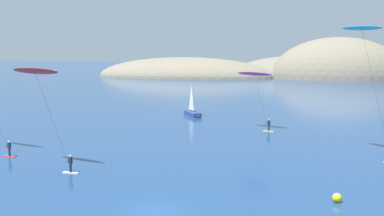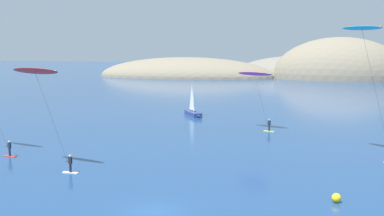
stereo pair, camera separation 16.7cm
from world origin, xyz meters
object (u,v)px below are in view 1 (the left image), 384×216
at_px(sailboat_near, 193,112).
at_px(marker_buoy, 337,198).
at_px(kitesurfer_cyan, 365,41).
at_px(kitesurfer_red, 38,79).
at_px(kitesurfer_magenta, 255,78).

bearing_deg(sailboat_near, marker_buoy, -63.68).
bearing_deg(kitesurfer_cyan, marker_buoy, -101.77).
distance_m(kitesurfer_cyan, kitesurfer_red, 32.58).
relative_size(sailboat_near, marker_buoy, 8.14).
xyz_separation_m(kitesurfer_magenta, marker_buoy, (8.98, -29.85, -6.89)).
height_order(kitesurfer_magenta, marker_buoy, kitesurfer_magenta).
xyz_separation_m(kitesurfer_red, kitesurfer_magenta, (17.76, 25.61, -1.28)).
distance_m(sailboat_near, kitesurfer_red, 37.88).
xyz_separation_m(sailboat_near, kitesurfer_cyan, (23.50, -24.53, 11.42)).
bearing_deg(sailboat_near, kitesurfer_magenta, -44.20).
relative_size(kitesurfer_cyan, kitesurfer_red, 1.42).
height_order(kitesurfer_red, kitesurfer_magenta, kitesurfer_red).
relative_size(kitesurfer_magenta, marker_buoy, 11.58).
xyz_separation_m(kitesurfer_cyan, marker_buoy, (-3.37, -16.17, -11.71)).
bearing_deg(marker_buoy, kitesurfer_red, 171.00).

